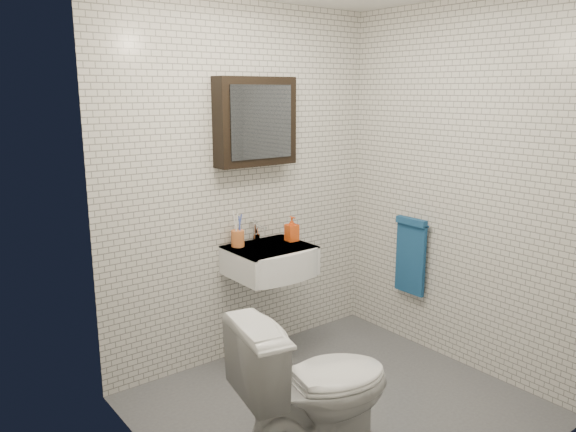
{
  "coord_description": "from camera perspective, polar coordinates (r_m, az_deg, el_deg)",
  "views": [
    {
      "loc": [
        -2.14,
        -2.27,
        1.91
      ],
      "look_at": [
        -0.04,
        0.45,
        1.14
      ],
      "focal_mm": 35.0,
      "sensor_mm": 36.0,
      "label": 1
    }
  ],
  "objects": [
    {
      "name": "ground",
      "position": [
        3.66,
        5.06,
        -18.76
      ],
      "size": [
        2.2,
        2.0,
        0.01
      ],
      "primitive_type": "cube",
      "color": "#494B51",
      "rests_on": "ground"
    },
    {
      "name": "soap_bottle",
      "position": [
        4.02,
        0.39,
        -1.3
      ],
      "size": [
        0.08,
        0.09,
        0.18
      ],
      "primitive_type": "imported",
      "rotation": [
        0.0,
        0.0,
        -0.05
      ],
      "color": "orange",
      "rests_on": "washbasin"
    },
    {
      "name": "towel_rail",
      "position": [
        4.29,
        12.36,
        -3.66
      ],
      "size": [
        0.09,
        0.3,
        0.58
      ],
      "color": "silver",
      "rests_on": "room_shell"
    },
    {
      "name": "room_shell",
      "position": [
        3.16,
        5.58,
        4.53
      ],
      "size": [
        2.22,
        2.02,
        2.51
      ],
      "color": "silver",
      "rests_on": "ground"
    },
    {
      "name": "mirror_cabinet",
      "position": [
        3.89,
        -3.32,
        9.55
      ],
      "size": [
        0.6,
        0.15,
        0.6
      ],
      "color": "black",
      "rests_on": "room_shell"
    },
    {
      "name": "washbasin",
      "position": [
        3.9,
        -1.53,
        -4.56
      ],
      "size": [
        0.55,
        0.5,
        0.2
      ],
      "color": "white",
      "rests_on": "room_shell"
    },
    {
      "name": "toilet",
      "position": [
        3.01,
        2.7,
        -17.05
      ],
      "size": [
        0.9,
        0.62,
        0.84
      ],
      "primitive_type": "imported",
      "rotation": [
        0.0,
        0.0,
        1.37
      ],
      "color": "white",
      "rests_on": "ground"
    },
    {
      "name": "faucet",
      "position": [
        4.01,
        -3.2,
        -1.69
      ],
      "size": [
        0.06,
        0.2,
        0.15
      ],
      "color": "silver",
      "rests_on": "washbasin"
    },
    {
      "name": "toothbrush_cup",
      "position": [
        3.9,
        -5.12,
        -2.19
      ],
      "size": [
        0.1,
        0.1,
        0.25
      ],
      "rotation": [
        0.0,
        0.0,
        -0.14
      ],
      "color": "#CD6A33",
      "rests_on": "washbasin"
    }
  ]
}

